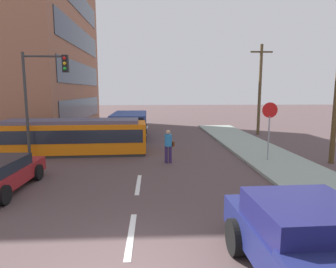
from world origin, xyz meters
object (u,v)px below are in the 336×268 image
Objects in this scene: city_bus at (130,124)px; pickup_truck_parked at (321,255)px; utility_pole_mid at (260,88)px; pedestrian_crossing at (168,144)px; streetcar_tram at (73,136)px; stop_sign at (270,119)px; traffic_light_mast at (42,87)px.

pickup_truck_parked is at bearing -75.62° from city_bus.
pickup_truck_parked is at bearing -107.21° from utility_pole_mid.
pickup_truck_parked is at bearing -78.07° from pedestrian_crossing.
pedestrian_crossing reaches higher than pickup_truck_parked.
streetcar_tram is at bearing 155.13° from pedestrian_crossing.
traffic_light_mast reaches higher than stop_sign.
stop_sign is at bearing -107.41° from utility_pole_mid.
stop_sign is 0.53× the size of traffic_light_mast.
stop_sign is (7.52, -8.32, 1.10)m from city_bus.
utility_pole_mid is at bearing 30.89° from traffic_light_mast.
city_bus is 0.82× the size of utility_pole_mid.
city_bus is 8.71m from traffic_light_mast.
pickup_truck_parked is at bearing -58.85° from streetcar_tram.
pedestrian_crossing is 0.23× the size of utility_pole_mid.
city_bus is 2.06× the size of stop_sign.
traffic_light_mast is at bearing -117.86° from streetcar_tram.
streetcar_tram reaches higher than pickup_truck_parked.
streetcar_tram reaches higher than pedestrian_crossing.
pickup_truck_parked is 1.75× the size of stop_sign.
utility_pole_mid is at bearing 6.06° from city_bus.
stop_sign is (5.00, -0.21, 1.25)m from pedestrian_crossing.
streetcar_tram is 3.38m from traffic_light_mast.
pedestrian_crossing is 6.91m from traffic_light_mast.
utility_pole_mid is (10.48, 1.11, 2.71)m from city_bus.
streetcar_tram is 2.92× the size of stop_sign.
pickup_truck_parked is 10.11m from stop_sign.
pedestrian_crossing is 0.33× the size of pickup_truck_parked.
streetcar_tram is 6.30m from city_bus.
city_bus is 10.88m from utility_pole_mid.
traffic_light_mast is at bearing 175.31° from stop_sign.
streetcar_tram is 15.17m from utility_pole_mid.
traffic_light_mast is (-0.93, -1.76, 2.74)m from streetcar_tram.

